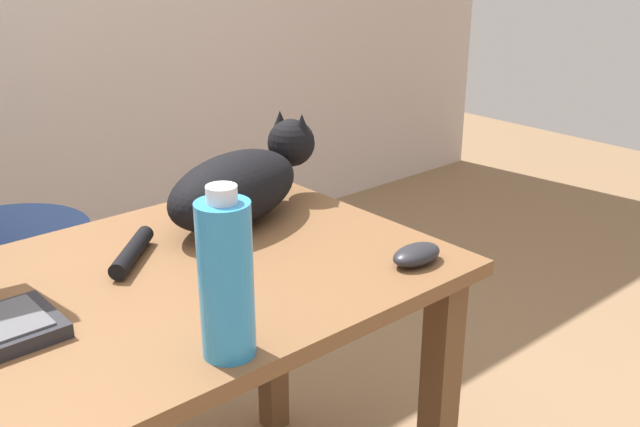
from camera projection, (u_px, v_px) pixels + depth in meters
name	position (u px, v px, depth m)	size (l,w,h in m)	color
desk	(75.00, 365.00, 1.24)	(1.38, 0.69, 0.70)	brown
cat	(241.00, 183.00, 1.55)	(0.59, 0.28, 0.20)	black
computer_mouse	(417.00, 254.00, 1.36)	(0.11, 0.06, 0.04)	#232328
water_bottle	(226.00, 278.00, 1.03)	(0.08, 0.08, 0.26)	#2D8CD1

